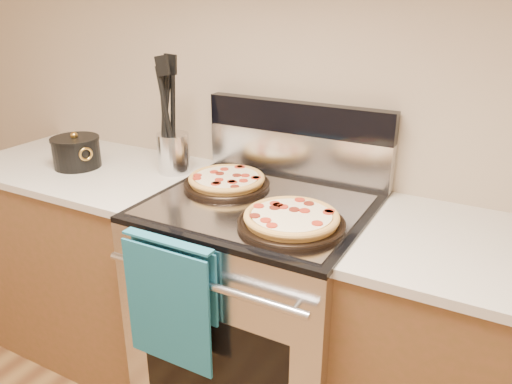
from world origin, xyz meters
The scene contains 15 objects.
wall_back centered at (0.00, 2.00, 1.35)m, with size 4.00×4.00×0.00m, color tan.
range_body centered at (0.00, 1.65, 0.45)m, with size 0.76×0.68×0.90m, color #B7B7BC.
oven_window centered at (0.00, 1.31, 0.45)m, with size 0.56×0.01×0.40m, color black.
cooktop centered at (0.00, 1.65, 0.91)m, with size 0.76×0.68×0.02m, color black.
backsplash_lower centered at (0.00, 1.96, 1.01)m, with size 0.76×0.06×0.18m, color silver.
backsplash_upper centered at (0.00, 1.96, 1.16)m, with size 0.76×0.06×0.12m, color black.
oven_handle centered at (0.00, 1.27, 0.80)m, with size 0.03×0.03×0.70m, color silver.
dish_towel centered at (-0.12, 1.27, 0.70)m, with size 0.32×0.05×0.42m, color #176673, non-canonical shape.
foil_sheet centered at (0.00, 1.62, 0.92)m, with size 0.70×0.55×0.01m, color gray.
cabinet_left centered at (-0.88, 1.68, 0.44)m, with size 1.00×0.62×0.88m, color brown.
countertop_left centered at (-0.88, 1.68, 0.90)m, with size 1.02×0.64×0.03m, color beige.
pepperoni_pizza_back centered at (-0.18, 1.72, 0.95)m, with size 0.32×0.32×0.04m, color #B47B37, non-canonical shape.
pepperoni_pizza_front centered at (0.18, 1.52, 0.95)m, with size 0.34×0.34×0.04m, color #B47B37, non-canonical shape.
utensil_crock centered at (-0.48, 1.79, 0.99)m, with size 0.13×0.13×0.16m, color silver.
saucepan centered at (-0.89, 1.65, 0.97)m, with size 0.20×0.20×0.12m, color black.
Camera 1 is at (0.75, 0.23, 1.61)m, focal length 35.00 mm.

